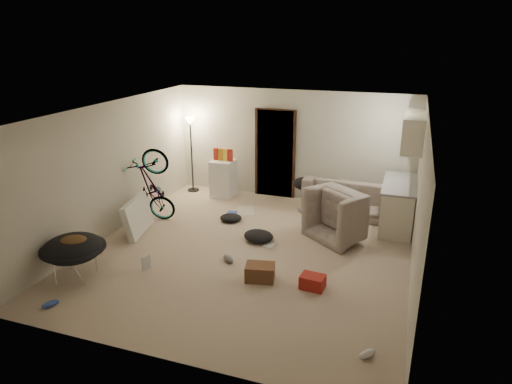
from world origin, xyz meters
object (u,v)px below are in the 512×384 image
(saucer_chair, at_px, (74,254))
(juicer, at_px, (249,274))
(tv_box, at_px, (137,216))
(drink_case_b, at_px, (313,282))
(bicycle, at_px, (153,202))
(floor_lamp, at_px, (191,138))
(drink_case_a, at_px, (260,272))
(sofa, at_px, (348,200))
(mini_fridge, at_px, (223,178))
(kitchen_counter, at_px, (398,206))
(armchair, at_px, (349,218))

(saucer_chair, distance_m, juicer, 2.76)
(saucer_chair, xyz_separation_m, juicer, (2.61, 0.84, -0.34))
(tv_box, relative_size, drink_case_b, 2.83)
(bicycle, relative_size, juicer, 7.91)
(floor_lamp, height_order, drink_case_a, floor_lamp)
(floor_lamp, relative_size, drink_case_b, 5.01)
(drink_case_a, xyz_separation_m, juicer, (-0.17, -0.04, -0.05))
(juicer, bearing_deg, drink_case_a, 13.98)
(sofa, bearing_deg, drink_case_b, 90.93)
(drink_case_a, bearing_deg, bicycle, 139.52)
(mini_fridge, relative_size, juicer, 4.28)
(tv_box, bearing_deg, drink_case_b, -25.21)
(tv_box, relative_size, juicer, 5.05)
(floor_lamp, distance_m, saucer_chair, 4.49)
(mini_fridge, distance_m, drink_case_a, 4.00)
(tv_box, bearing_deg, bicycle, 78.83)
(kitchen_counter, height_order, juicer, kitchen_counter)
(sofa, height_order, saucer_chair, saucer_chair)
(kitchen_counter, bearing_deg, saucer_chair, -141.43)
(kitchen_counter, relative_size, bicycle, 0.94)
(kitchen_counter, bearing_deg, juicer, -125.76)
(tv_box, bearing_deg, drink_case_a, -29.62)
(saucer_chair, height_order, juicer, saucer_chair)
(armchair, height_order, tv_box, armchair)
(sofa, relative_size, drink_case_a, 4.20)
(bicycle, relative_size, mini_fridge, 1.85)
(kitchen_counter, distance_m, drink_case_b, 3.06)
(saucer_chair, relative_size, drink_case_a, 2.21)
(tv_box, height_order, drink_case_a, tv_box)
(floor_lamp, relative_size, armchair, 1.65)
(drink_case_a, bearing_deg, floor_lamp, 117.73)
(armchair, bearing_deg, saucer_chair, 75.28)
(armchair, height_order, bicycle, bicycle)
(floor_lamp, distance_m, sofa, 3.95)
(armchair, distance_m, drink_case_a, 2.38)
(tv_box, xyz_separation_m, juicer, (2.63, -0.98, -0.25))
(saucer_chair, bearing_deg, drink_case_b, 14.09)
(tv_box, distance_m, drink_case_a, 2.97)
(bicycle, bearing_deg, mini_fridge, -31.29)
(drink_case_a, bearing_deg, saucer_chair, -174.26)
(mini_fridge, bearing_deg, armchair, -21.76)
(mini_fridge, xyz_separation_m, juicer, (1.88, -3.46, -0.35))
(sofa, height_order, bicycle, bicycle)
(mini_fridge, height_order, juicer, mini_fridge)
(kitchen_counter, xyz_separation_m, juicer, (-2.10, -2.91, -0.36))
(bicycle, height_order, drink_case_b, bicycle)
(bicycle, xyz_separation_m, juicer, (2.63, -1.58, -0.34))
(kitchen_counter, relative_size, armchair, 1.37)
(drink_case_b, bearing_deg, floor_lamp, 142.81)
(mini_fridge, bearing_deg, kitchen_counter, -7.05)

